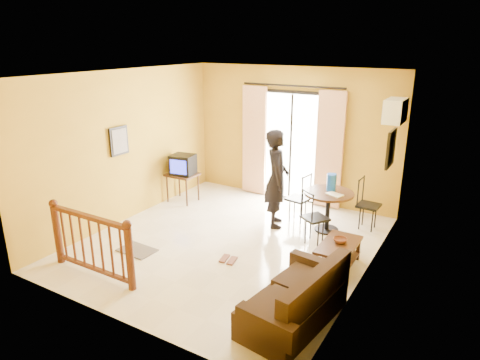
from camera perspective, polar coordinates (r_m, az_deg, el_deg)
The scene contains 19 objects.
ground at distance 7.37m, azimuth -1.40°, elevation -8.31°, with size 5.00×5.00×0.00m, color beige.
room_shell at distance 6.78m, azimuth -1.52°, elevation 4.68°, with size 5.00×5.00×5.00m.
balcony_door at distance 9.00m, azimuth 6.79°, elevation 4.55°, with size 2.25×0.14×2.46m.
tv_table at distance 9.08m, azimuth -7.68°, elevation 0.37°, with size 0.61×0.51×0.61m.
television at distance 8.98m, azimuth -7.62°, elevation 2.06°, with size 0.53×0.49×0.41m.
picture_left at distance 8.05m, azimuth -15.84°, elevation 5.03°, with size 0.05×0.42×0.52m.
dining_table at distance 7.75m, azimuth 11.70°, elevation -2.66°, with size 0.88×0.88×0.73m.
water_jug at distance 7.72m, azimuth 12.09°, elevation -0.31°, with size 0.17×0.17×0.31m, color blue.
serving_tray at distance 7.56m, azimuth 12.50°, elevation -1.91°, with size 0.28×0.18×0.02m, color beige.
dining_chairs at distance 7.97m, azimuth 11.34°, elevation -6.56°, with size 1.67×1.51×0.95m.
air_conditioner at distance 7.75m, azimuth 19.96°, elevation 8.68°, with size 0.31×0.60×0.40m.
botanical_print at distance 7.19m, azimuth 19.47°, elevation 3.99°, with size 0.05×0.50×0.60m.
coffee_table at distance 6.66m, azimuth 12.97°, elevation -9.28°, with size 0.49×0.89×0.40m.
bowl at distance 6.63m, azimuth 13.20°, elevation -7.85°, with size 0.21×0.21×0.06m, color brown.
sofa at distance 5.39m, azimuth 7.61°, elevation -15.86°, with size 0.93×1.68×0.76m.
standing_person at distance 7.75m, azimuth 4.90°, elevation 0.18°, with size 0.66×0.43×1.80m, color black.
stair_balustrade at distance 6.53m, azimuth -19.26°, elevation -7.54°, with size 1.63×0.13×1.04m.
doormat at distance 7.28m, azimuth -13.57°, elevation -9.09°, with size 0.60×0.40×0.02m, color #5B5249.
sandals at distance 6.80m, azimuth -1.58°, elevation -10.55°, with size 0.29×0.27×0.03m.
Camera 1 is at (3.51, -5.58, 3.28)m, focal length 32.00 mm.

